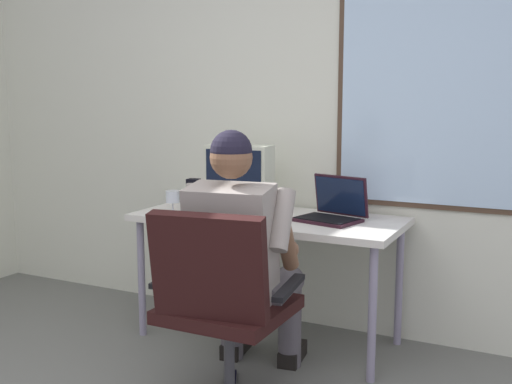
{
  "coord_description": "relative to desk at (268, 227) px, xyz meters",
  "views": [
    {
      "loc": [
        1.29,
        -1.34,
        1.4
      ],
      "look_at": [
        -0.09,
        1.42,
        0.92
      ],
      "focal_mm": 44.18,
      "sensor_mm": 36.0,
      "label": 1
    }
  ],
  "objects": [
    {
      "name": "laptop",
      "position": [
        0.37,
        0.05,
        0.12
      ],
      "size": [
        0.38,
        0.35,
        0.24
      ],
      "color": "black",
      "rests_on": "desk"
    },
    {
      "name": "desk_speaker",
      "position": [
        -0.56,
        0.11,
        0.14
      ],
      "size": [
        0.08,
        0.07,
        0.16
      ],
      "color": "black",
      "rests_on": "desk"
    },
    {
      "name": "crt_monitor",
      "position": [
        -0.2,
        0.03,
        0.28
      ],
      "size": [
        0.39,
        0.26,
        0.39
      ],
      "color": "beige",
      "rests_on": "desk"
    },
    {
      "name": "desk",
      "position": [
        0.0,
        0.0,
        0.0
      ],
      "size": [
        1.5,
        0.65,
        0.73
      ],
      "color": "gray",
      "rests_on": "ground"
    },
    {
      "name": "office_chair",
      "position": [
        0.17,
        -0.84,
        -0.13
      ],
      "size": [
        0.66,
        0.59,
        0.92
      ],
      "color": "black",
      "rests_on": "ground"
    },
    {
      "name": "person_seated",
      "position": [
        0.14,
        -0.59,
        -0.01
      ],
      "size": [
        0.57,
        0.78,
        1.25
      ],
      "color": "#555157",
      "rests_on": "ground"
    },
    {
      "name": "wine_glass",
      "position": [
        -0.53,
        -0.16,
        0.15
      ],
      "size": [
        0.08,
        0.08,
        0.13
      ],
      "color": "silver",
      "rests_on": "desk"
    },
    {
      "name": "wall_rear",
      "position": [
        0.22,
        0.38,
        0.76
      ],
      "size": [
        5.26,
        0.08,
        2.85
      ],
      "color": "silver",
      "rests_on": "ground"
    }
  ]
}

